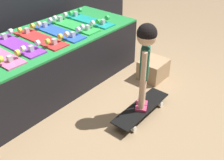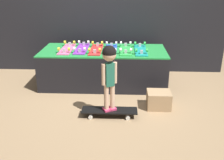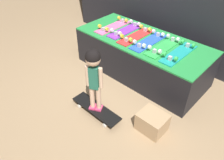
# 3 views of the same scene
# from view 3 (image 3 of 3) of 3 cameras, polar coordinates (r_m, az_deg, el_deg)

# --- Properties ---
(ground_plane) EXTENTS (16.00, 16.00, 0.00)m
(ground_plane) POSITION_cam_3_polar(r_m,az_deg,el_deg) (3.11, 1.15, -2.09)
(ground_plane) COLOR #9E7F5B
(display_rack) EXTENTS (1.94, 0.85, 0.57)m
(display_rack) POSITION_cam_3_polar(r_m,az_deg,el_deg) (3.30, 7.72, 6.22)
(display_rack) COLOR black
(display_rack) RESTS_ON ground_plane
(skateboard_pink_on_rack) EXTENTS (0.18, 0.66, 0.09)m
(skateboard_pink_on_rack) POSITION_cam_3_polar(r_m,az_deg,el_deg) (3.47, 0.34, 13.93)
(skateboard_pink_on_rack) COLOR pink
(skateboard_pink_on_rack) RESTS_ON display_rack
(skateboard_purple_on_rack) EXTENTS (0.18, 0.66, 0.09)m
(skateboard_purple_on_rack) POSITION_cam_3_polar(r_m,az_deg,el_deg) (3.35, 3.61, 12.94)
(skateboard_purple_on_rack) COLOR purple
(skateboard_purple_on_rack) RESTS_ON display_rack
(skateboard_red_on_rack) EXTENTS (0.18, 0.66, 0.09)m
(skateboard_red_on_rack) POSITION_cam_3_polar(r_m,az_deg,el_deg) (3.19, 6.30, 11.46)
(skateboard_red_on_rack) COLOR red
(skateboard_red_on_rack) RESTS_ON display_rack
(skateboard_blue_on_rack) EXTENTS (0.18, 0.66, 0.09)m
(skateboard_blue_on_rack) POSITION_cam_3_polar(r_m,az_deg,el_deg) (3.07, 9.61, 10.00)
(skateboard_blue_on_rack) COLOR blue
(skateboard_blue_on_rack) RESTS_ON display_rack
(skateboard_green_on_rack) EXTENTS (0.18, 0.66, 0.09)m
(skateboard_green_on_rack) POSITION_cam_3_polar(r_m,az_deg,el_deg) (2.98, 13.40, 8.56)
(skateboard_green_on_rack) COLOR green
(skateboard_green_on_rack) RESTS_ON display_rack
(skateboard_teal_on_rack) EXTENTS (0.18, 0.66, 0.09)m
(skateboard_teal_on_rack) POSITION_cam_3_polar(r_m,az_deg,el_deg) (2.88, 17.09, 6.79)
(skateboard_teal_on_rack) COLOR teal
(skateboard_teal_on_rack) RESTS_ON display_rack
(skateboard_on_floor) EXTENTS (0.69, 0.19, 0.09)m
(skateboard_on_floor) POSITION_cam_3_polar(r_m,az_deg,el_deg) (2.71, -4.16, -7.55)
(skateboard_on_floor) COLOR black
(skateboard_on_floor) RESTS_ON ground_plane
(child) EXTENTS (0.18, 0.17, 0.82)m
(child) POSITION_cam_3_polar(r_m,az_deg,el_deg) (2.33, -4.81, 2.62)
(child) COLOR #E03D6B
(child) RESTS_ON skateboard_on_floor
(storage_box) EXTENTS (0.31, 0.26, 0.22)m
(storage_box) POSITION_cam_3_polar(r_m,az_deg,el_deg) (2.55, 10.46, -10.75)
(storage_box) COLOR tan
(storage_box) RESTS_ON ground_plane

